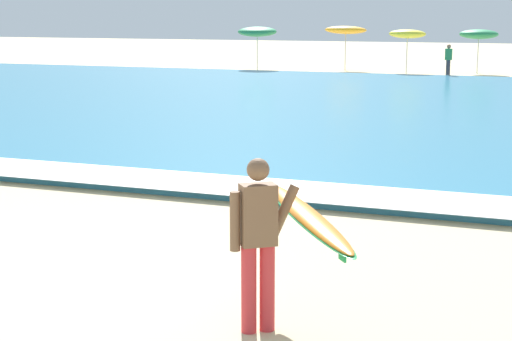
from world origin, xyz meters
name	(u,v)px	position (x,y,z in m)	size (l,w,h in m)	color
sea	(373,107)	(0.00, 18.86, 0.07)	(120.00, 28.00, 0.14)	teal
surf_foam	(194,182)	(0.00, 5.46, 0.15)	(120.00, 1.60, 0.01)	white
surfer_with_board	(281,228)	(3.64, -0.17, 1.03)	(1.68, 2.07, 1.73)	red
beach_umbrella_0	(257,32)	(-10.02, 34.23, 2.07)	(2.07, 2.08, 2.35)	beige
beach_umbrella_1	(346,30)	(-5.76, 36.37, 2.15)	(2.23, 2.25, 2.43)	beige
beach_umbrella_2	(407,34)	(-2.13, 34.85, 2.01)	(1.85, 1.87, 2.29)	beige
beach_umbrella_3	(479,34)	(1.17, 36.58, 1.98)	(1.96, 1.97, 2.27)	beige
beachgoer_near_row_left	(448,60)	(0.20, 33.23, 0.84)	(0.32, 0.20, 1.58)	#383842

